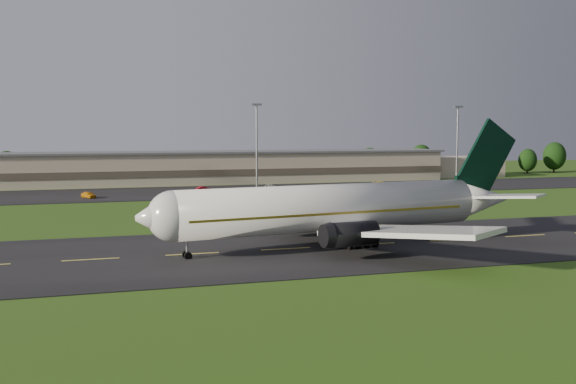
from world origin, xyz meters
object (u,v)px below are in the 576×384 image
object	(u,v)px
service_vehicle_d	(382,184)
terminal	(248,167)
light_mast_centre	(257,135)
service_vehicle_b	(204,189)
light_mast_east	(457,135)
airliner	(336,208)
service_vehicle_a	(89,195)
service_vehicle_c	(269,188)

from	to	relation	value
service_vehicle_d	terminal	bearing A→B (deg)	57.04
light_mast_centre	service_vehicle_b	size ratio (longest dim) A/B	5.59
light_mast_east	airliner	bearing A→B (deg)	-128.99
light_mast_east	service_vehicle_a	xyz separation A→B (m)	(-94.06, -14.58, -11.97)
airliner	service_vehicle_a	bearing A→B (deg)	106.96
light_mast_centre	service_vehicle_d	bearing A→B (deg)	-15.48
service_vehicle_b	service_vehicle_c	size ratio (longest dim) A/B	0.73
airliner	service_vehicle_d	size ratio (longest dim) A/B	11.36
light_mast_east	service_vehicle_a	world-z (taller)	light_mast_east
light_mast_centre	light_mast_east	distance (m)	55.00
light_mast_centre	service_vehicle_a	bearing A→B (deg)	-159.53
service_vehicle_b	service_vehicle_d	world-z (taller)	service_vehicle_d
service_vehicle_b	service_vehicle_c	bearing A→B (deg)	-106.99
airliner	terminal	distance (m)	96.71
airliner	service_vehicle_a	world-z (taller)	airliner
service_vehicle_a	service_vehicle_b	bearing A→B (deg)	-15.74
light_mast_centre	light_mast_east	bearing A→B (deg)	0.00
airliner	light_mast_centre	size ratio (longest dim) A/B	2.51
terminal	service_vehicle_d	bearing A→B (deg)	-40.94
terminal	service_vehicle_b	bearing A→B (deg)	-122.89
service_vehicle_a	service_vehicle_c	bearing A→B (deg)	-23.16
service_vehicle_a	terminal	bearing A→B (deg)	6.68
airliner	service_vehicle_a	size ratio (longest dim) A/B	13.12
service_vehicle_d	service_vehicle_b	bearing A→B (deg)	97.79
airliner	light_mast_east	distance (m)	103.11
light_mast_east	service_vehicle_d	bearing A→B (deg)	-162.28
light_mast_east	service_vehicle_c	world-z (taller)	light_mast_east
service_vehicle_d	service_vehicle_c	bearing A→B (deg)	100.51
light_mast_east	service_vehicle_c	size ratio (longest dim) A/B	4.08
service_vehicle_a	service_vehicle_b	world-z (taller)	service_vehicle_a
service_vehicle_b	service_vehicle_d	bearing A→B (deg)	-101.65
airliner	terminal	world-z (taller)	airliner
service_vehicle_a	service_vehicle_c	xyz separation A→B (m)	(39.56, 5.14, 0.03)
terminal	service_vehicle_c	size ratio (longest dim) A/B	29.05
terminal	service_vehicle_b	xyz separation A→B (m)	(-15.65, -24.20, -3.29)
terminal	light_mast_east	bearing A→B (deg)	-16.80
service_vehicle_b	terminal	bearing A→B (deg)	-44.35
light_mast_east	service_vehicle_d	distance (m)	29.37
terminal	light_mast_centre	xyz separation A→B (m)	(-1.40, -16.18, 8.75)
service_vehicle_b	service_vehicle_c	xyz separation A→B (m)	(14.74, -1.43, 0.09)
airliner	terminal	size ratio (longest dim) A/B	0.35
terminal	service_vehicle_b	world-z (taller)	terminal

